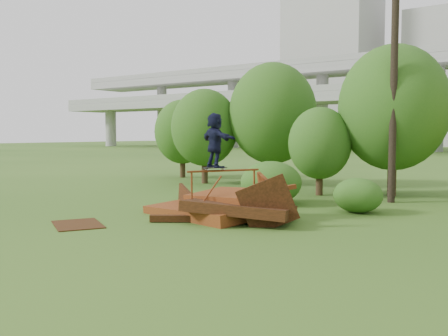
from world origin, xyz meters
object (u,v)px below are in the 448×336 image
Objects in this scene: skater at (215,140)px; scrap_pile at (222,207)px; utility_pole at (394,64)px; flat_plate at (78,224)px.

scrap_pile is at bearing -96.64° from skater.
utility_pole is at bearing 64.84° from scrap_pile.
scrap_pile is at bearing -115.16° from utility_pole.
utility_pole reaches higher than flat_plate.
flat_plate is 13.05m from utility_pole.
flat_plate is (-2.67, -3.21, -2.48)m from skater.
utility_pole is at bearing -95.54° from skater.
utility_pole is (6.00, 10.28, 5.34)m from flat_plate.
scrap_pile is 3.04× the size of flat_plate.
flat_plate is (-2.79, -3.45, -0.34)m from scrap_pile.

